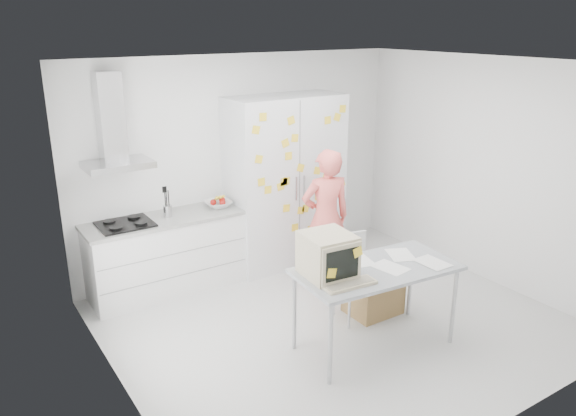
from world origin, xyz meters
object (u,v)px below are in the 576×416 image
desk (347,263)px  chair (353,271)px  person (326,218)px  cardboard_box (373,293)px

desk → chair: (0.53, 0.52, -0.42)m
chair → desk: bearing=-124.8°
desk → chair: 0.85m
person → desk: 1.53m
person → cardboard_box: size_ratio=3.05×
person → desk: size_ratio=1.03×
desk → cardboard_box: size_ratio=2.96×
person → desk: person is taller
desk → person: bearing=65.3°
desk → cardboard_box: 1.13m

